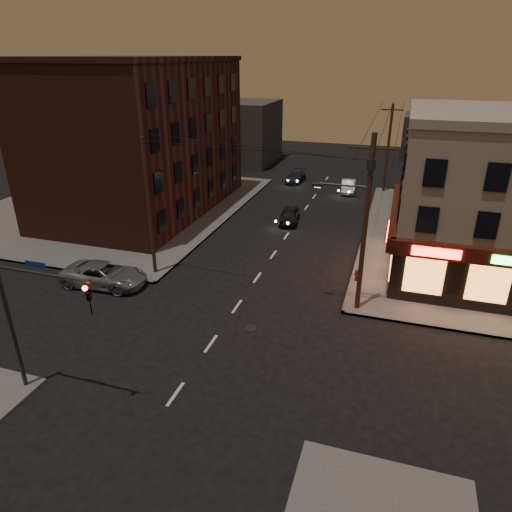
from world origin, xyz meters
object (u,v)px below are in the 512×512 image
at_px(sedan_near, 289,215).
at_px(sedan_mid, 348,186).
at_px(fire_hydrant, 357,274).
at_px(suv_cross, 104,275).
at_px(sedan_far, 296,177).

height_order(sedan_near, sedan_mid, sedan_mid).
bearing_deg(fire_hydrant, sedan_mid, 98.59).
xyz_separation_m(sedan_mid, fire_hydrant, (3.24, -21.42, -0.08)).
bearing_deg(suv_cross, sedan_far, -14.44).
bearing_deg(suv_cross, sedan_mid, -27.78).
distance_m(sedan_far, fire_hydrant, 25.87).
distance_m(sedan_mid, fire_hydrant, 21.66).
relative_size(suv_cross, fire_hydrant, 6.75).
xyz_separation_m(sedan_near, fire_hydrant, (6.97, -10.00, -0.08)).
height_order(sedan_mid, fire_hydrant, sedan_mid).
bearing_deg(sedan_far, fire_hydrant, -65.88).
bearing_deg(sedan_mid, fire_hydrant, -87.69).
bearing_deg(sedan_near, fire_hydrant, -61.73).
xyz_separation_m(suv_cross, fire_hydrant, (15.44, 5.28, -0.17)).
bearing_deg(sedan_near, suv_cross, -125.62).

